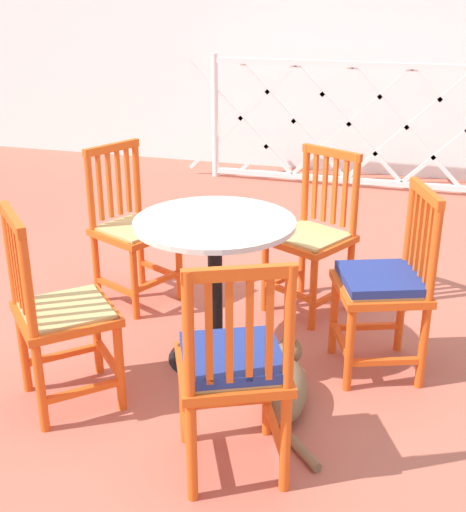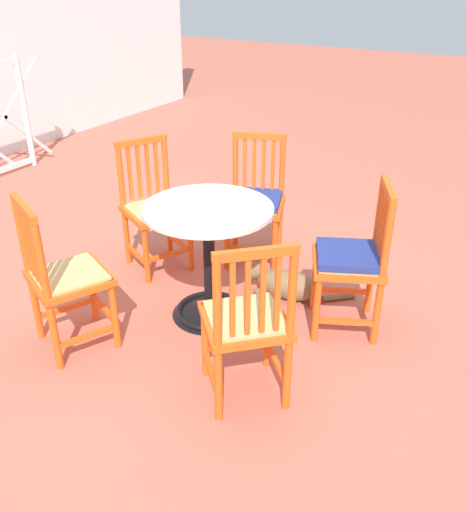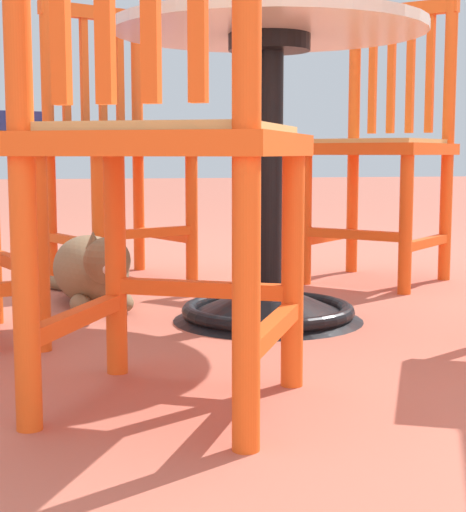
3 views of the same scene
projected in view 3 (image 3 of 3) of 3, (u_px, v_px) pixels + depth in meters
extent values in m
plane|color=#BC604C|center=(242.00, 315.00, 2.14)|extent=(24.00, 24.00, 0.00)
cone|color=black|center=(268.00, 301.00, 2.07)|extent=(0.48, 0.48, 0.10)
torus|color=black|center=(268.00, 310.00, 2.08)|extent=(0.44, 0.44, 0.04)
cylinder|color=black|center=(269.00, 172.00, 2.03)|extent=(0.07, 0.07, 0.66)
cylinder|color=black|center=(269.00, 43.00, 1.99)|extent=(0.20, 0.20, 0.04)
cylinder|color=silver|center=(269.00, 29.00, 1.99)|extent=(0.76, 0.76, 0.02)
cylinder|color=#EA5619|center=(406.00, 219.00, 2.44)|extent=(0.04, 0.04, 0.45)
cylinder|color=#EA5619|center=(305.00, 214.00, 2.63)|extent=(0.04, 0.04, 0.45)
cylinder|color=#EA5619|center=(448.00, 142.00, 2.69)|extent=(0.04, 0.04, 0.91)
cylinder|color=#EA5619|center=(354.00, 143.00, 2.88)|extent=(0.04, 0.04, 0.91)
cube|color=#EA5619|center=(426.00, 242.00, 2.59)|extent=(0.27, 0.26, 0.03)
cube|color=#EA5619|center=(330.00, 236.00, 2.78)|extent=(0.27, 0.26, 0.03)
cube|color=#EA5619|center=(353.00, 234.00, 2.54)|extent=(0.26, 0.27, 0.03)
cube|color=#EA5619|center=(378.00, 149.00, 2.65)|extent=(0.57, 0.57, 0.04)
cube|color=tan|center=(378.00, 142.00, 2.65)|extent=(0.49, 0.49, 0.02)
cube|color=#EA5619|center=(430.00, 73.00, 2.70)|extent=(0.03, 0.03, 0.39)
cube|color=#EA5619|center=(410.00, 74.00, 2.74)|extent=(0.03, 0.03, 0.39)
cube|color=#EA5619|center=(391.00, 75.00, 2.78)|extent=(0.03, 0.03, 0.39)
cube|color=#EA5619|center=(373.00, 76.00, 2.81)|extent=(0.03, 0.03, 0.39)
cube|color=#EA5619|center=(402.00, 10.00, 2.73)|extent=(0.29, 0.30, 0.04)
cylinder|color=#EA5619|center=(192.00, 213.00, 2.69)|extent=(0.04, 0.04, 0.45)
cylinder|color=#EA5619|center=(98.00, 218.00, 2.48)|extent=(0.04, 0.04, 0.45)
cylinder|color=#EA5619|center=(138.00, 143.00, 2.93)|extent=(0.04, 0.04, 0.91)
cylinder|color=#EA5619|center=(49.00, 142.00, 2.73)|extent=(0.04, 0.04, 0.91)
cube|color=#EA5619|center=(164.00, 235.00, 2.83)|extent=(0.17, 0.32, 0.03)
cube|color=#EA5619|center=(74.00, 241.00, 2.63)|extent=(0.17, 0.32, 0.03)
cube|color=#EA5619|center=(147.00, 233.00, 2.59)|extent=(0.32, 0.17, 0.03)
cube|color=#EA5619|center=(119.00, 149.00, 2.69)|extent=(0.53, 0.53, 0.04)
cube|color=tan|center=(119.00, 143.00, 2.69)|extent=(0.46, 0.46, 0.02)
cube|color=#EA5619|center=(120.00, 78.00, 2.86)|extent=(0.03, 0.03, 0.39)
cube|color=#EA5619|center=(102.00, 77.00, 2.82)|extent=(0.03, 0.03, 0.39)
cube|color=#EA5619|center=(84.00, 76.00, 2.78)|extent=(0.03, 0.03, 0.39)
cube|color=#EA5619|center=(66.00, 74.00, 2.74)|extent=(0.03, 0.03, 0.39)
cube|color=#EA5619|center=(92.00, 13.00, 2.77)|extent=(0.36, 0.19, 0.04)
cube|color=navy|center=(119.00, 133.00, 2.69)|extent=(0.48, 0.48, 0.04)
cylinder|color=#EA5619|center=(40.00, 246.00, 1.73)|extent=(0.04, 0.04, 0.45)
cube|color=#EA5619|center=(15.00, 263.00, 1.88)|extent=(0.14, 0.33, 0.03)
cylinder|color=#EA5619|center=(115.00, 256.00, 1.55)|extent=(0.04, 0.04, 0.45)
cylinder|color=#EA5619|center=(293.00, 263.00, 1.47)|extent=(0.04, 0.04, 0.45)
cylinder|color=#EA5619|center=(20.00, 128.00, 1.20)|extent=(0.04, 0.04, 0.91)
cylinder|color=#EA5619|center=(247.00, 126.00, 1.11)|extent=(0.04, 0.04, 0.91)
cube|color=#EA5619|center=(77.00, 318.00, 1.40)|extent=(0.18, 0.32, 0.03)
cube|color=#EA5619|center=(272.00, 329.00, 1.31)|extent=(0.18, 0.32, 0.03)
cube|color=#EA5619|center=(202.00, 289.00, 1.52)|extent=(0.32, 0.18, 0.03)
cube|color=#EA5619|center=(170.00, 145.00, 1.32)|extent=(0.54, 0.54, 0.04)
cube|color=tan|center=(169.00, 131.00, 1.32)|extent=(0.47, 0.47, 0.02)
ellipsoid|color=brown|center=(90.00, 269.00, 2.31)|extent=(0.25, 0.46, 0.19)
ellipsoid|color=silver|center=(97.00, 278.00, 2.22)|extent=(0.17, 0.20, 0.14)
sphere|color=brown|center=(107.00, 261.00, 2.07)|extent=(0.12, 0.12, 0.12)
ellipsoid|color=silver|center=(110.00, 268.00, 2.03)|extent=(0.06, 0.05, 0.04)
cone|color=brown|center=(118.00, 239.00, 2.08)|extent=(0.04, 0.04, 0.04)
cone|color=brown|center=(93.00, 240.00, 2.06)|extent=(0.04, 0.04, 0.04)
ellipsoid|color=brown|center=(122.00, 302.00, 2.18)|extent=(0.07, 0.13, 0.05)
ellipsoid|color=brown|center=(81.00, 304.00, 2.14)|extent=(0.07, 0.13, 0.05)
cylinder|color=brown|center=(42.00, 281.00, 2.57)|extent=(0.18, 0.19, 0.04)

